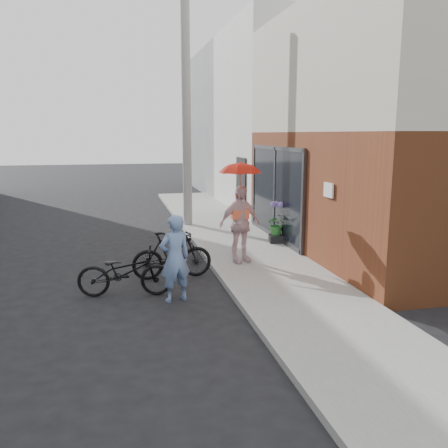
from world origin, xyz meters
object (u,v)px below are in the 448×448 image
object	(u,v)px
utility_pole	(186,116)
planter	(276,239)
officer	(175,258)
bike_left	(125,272)
kimono_woman	(240,224)
bike_right	(172,255)

from	to	relation	value
utility_pole	planter	xyz separation A→B (m)	(1.90, -3.10, -3.28)
officer	bike_left	world-z (taller)	officer
utility_pole	planter	world-z (taller)	utility_pole
kimono_woman	planter	xyz separation A→B (m)	(1.45, 1.66, -0.76)
officer	bike_left	xyz separation A→B (m)	(-0.87, 0.48, -0.33)
officer	planter	world-z (taller)	officer
officer	kimono_woman	world-z (taller)	kimono_woman
officer	planter	distance (m)	4.76
bike_left	planter	distance (m)	5.05
officer	planter	bearing A→B (deg)	-147.74
utility_pole	officer	distance (m)	7.28
bike_left	bike_right	size ratio (longest dim) A/B	1.05
utility_pole	kimono_woman	bearing A→B (deg)	-84.61
utility_pole	kimono_woman	size ratio (longest dim) A/B	4.05
bike_left	kimono_woman	distance (m)	2.96
officer	utility_pole	bearing A→B (deg)	-116.75
bike_left	planter	world-z (taller)	bike_left
officer	bike_right	size ratio (longest dim) A/B	0.95
utility_pole	bike_left	size ratio (longest dim) A/B	4.04
bike_right	kimono_woman	world-z (taller)	kimono_woman
bike_left	utility_pole	bearing A→B (deg)	-11.46
utility_pole	officer	bearing A→B (deg)	-100.51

